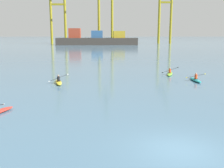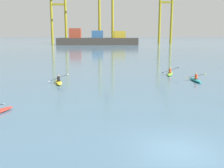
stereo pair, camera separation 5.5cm
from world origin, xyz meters
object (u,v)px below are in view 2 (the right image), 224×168
(kayak_yellow, at_px, (59,82))
(gantry_crane_west, at_px, (58,11))
(gantry_crane_west_mid, at_px, (106,6))
(kayak_teal, at_px, (196,80))
(container_barge, at_px, (97,39))
(gantry_crane_east_mid, at_px, (166,11))
(kayak_lime, at_px, (170,73))

(kayak_yellow, bearing_deg, gantry_crane_west, 98.56)
(gantry_crane_west_mid, height_order, kayak_teal, gantry_crane_west_mid)
(container_barge, relative_size, gantry_crane_east_mid, 1.14)
(gantry_crane_east_mid, bearing_deg, kayak_lime, -103.04)
(gantry_crane_west_mid, relative_size, gantry_crane_east_mid, 1.14)
(gantry_crane_west, bearing_deg, container_barge, -32.42)
(kayak_lime, bearing_deg, kayak_teal, -70.35)
(gantry_crane_west, xyz_separation_m, kayak_lime, (29.85, -102.42, -15.75))
(gantry_crane_east_mid, bearing_deg, gantry_crane_west, -178.60)
(kayak_yellow, bearing_deg, gantry_crane_east_mid, 70.99)
(gantry_crane_east_mid, xyz_separation_m, kayak_lime, (-24.03, -103.74, -16.27))
(container_barge, relative_size, gantry_crane_west_mid, 1.00)
(gantry_crane_east_mid, distance_m, kayak_yellow, 116.70)
(gantry_crane_west_mid, xyz_separation_m, kayak_lime, (6.35, -101.02, -18.14))
(gantry_crane_east_mid, distance_m, kayak_teal, 111.97)
(kayak_teal, bearing_deg, kayak_lime, 109.65)
(container_barge, height_order, kayak_lime, container_barge)
(kayak_lime, distance_m, kayak_yellow, 14.69)
(container_barge, distance_m, gantry_crane_west, 26.30)
(gantry_crane_east_mid, height_order, kayak_teal, gantry_crane_east_mid)
(container_barge, distance_m, gantry_crane_east_mid, 39.87)
(gantry_crane_west, height_order, kayak_teal, gantry_crane_west)
(gantry_crane_west, distance_m, kayak_lime, 107.84)
(container_barge, bearing_deg, gantry_crane_east_mid, 21.07)
(gantry_crane_west, relative_size, gantry_crane_east_mid, 1.00)
(container_barge, relative_size, gantry_crane_west, 1.14)
(gantry_crane_west_mid, relative_size, kayak_lime, 10.76)
(container_barge, height_order, kayak_yellow, container_barge)
(container_barge, distance_m, kayak_lime, 90.99)
(gantry_crane_east_mid, xyz_separation_m, kayak_yellow, (-37.63, -109.27, -16.27))
(gantry_crane_east_mid, relative_size, kayak_yellow, 9.35)
(container_barge, height_order, gantry_crane_east_mid, gantry_crane_east_mid)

